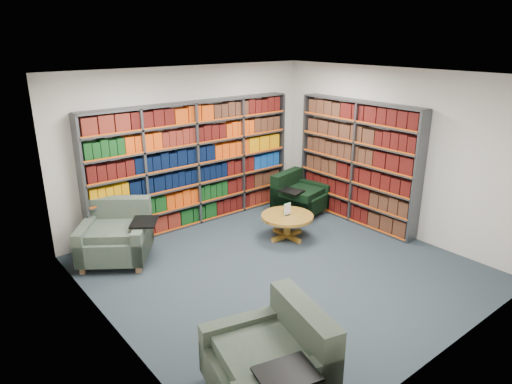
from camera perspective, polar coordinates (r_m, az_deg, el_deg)
room_shell at (r=6.32m, az=3.41°, el=1.61°), size 5.02×5.02×2.82m
bookshelf_back at (r=8.22m, az=-7.64°, el=3.41°), size 4.00×0.28×2.20m
bookshelf_right at (r=8.45m, az=12.49°, el=3.56°), size 0.28×2.50×2.20m
chair_teal_left at (r=7.36m, az=-16.97°, el=-5.30°), size 1.37×1.37×0.89m
chair_green_right at (r=8.89m, az=5.14°, el=-0.60°), size 1.10×1.02×0.77m
chair_teal_front at (r=4.59m, az=2.55°, el=-20.56°), size 1.22×1.31×0.92m
coffee_table at (r=7.74m, az=3.91°, el=-3.47°), size 0.88×0.88×0.62m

